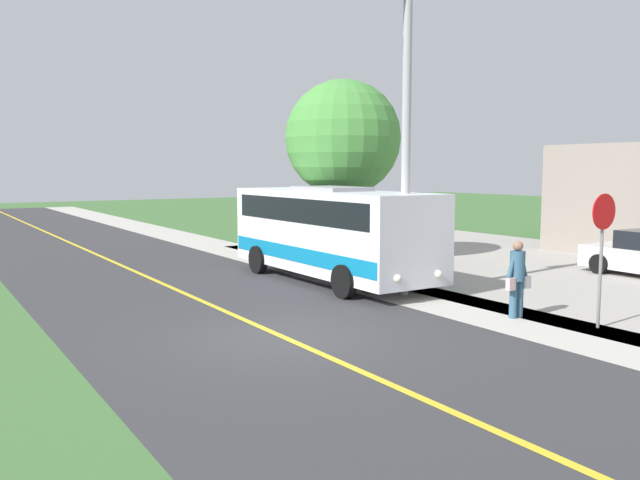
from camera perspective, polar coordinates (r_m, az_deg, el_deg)
name	(u,v)px	position (r m, az deg, el deg)	size (l,w,h in m)	color
ground_plane	(284,338)	(13.40, -3.20, -8.48)	(120.00, 120.00, 0.00)	#3D6633
road_surface	(284,337)	(13.40, -3.20, -8.46)	(8.00, 100.00, 0.01)	#333335
sidewalk	(469,308)	(16.50, 12.85, -5.80)	(2.40, 100.00, 0.01)	#B2ADA3
road_centre_line	(284,337)	(13.40, -3.20, -8.44)	(0.16, 100.00, 0.00)	gold
shuttle_bus_front	(331,229)	(19.77, 0.98, 0.94)	(2.70, 8.09, 2.86)	white
pedestrian_with_bags	(517,276)	(15.57, 16.79, -3.06)	(0.72, 0.34, 1.77)	#335972
stop_sign	(602,237)	(15.06, 23.38, 0.24)	(0.76, 0.07, 2.88)	slate
street_light_pole	(403,131)	(17.60, 7.21, 9.42)	(1.97, 0.24, 7.97)	#9E9EA3
tree_curbside	(343,138)	(24.29, 2.02, 8.83)	(4.26, 4.26, 6.64)	brown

